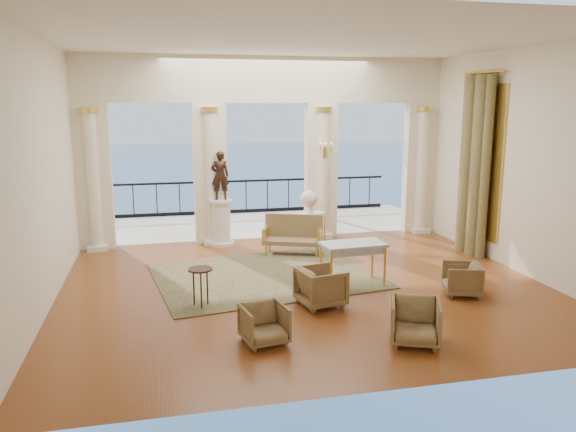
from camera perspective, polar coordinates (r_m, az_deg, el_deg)
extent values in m
plane|color=#471F0B|center=(10.70, 1.77, -7.16)|extent=(9.00, 9.00, 0.00)
plane|color=#F4EACD|center=(6.46, 10.87, 0.76)|extent=(9.00, 0.00, 9.00)
plane|color=#F4EACD|center=(10.06, -23.85, 3.81)|extent=(0.00, 8.00, 8.00)
plane|color=#F4EACD|center=(12.15, 22.94, 5.06)|extent=(0.00, 8.00, 8.00)
plane|color=white|center=(10.19, 1.94, 17.56)|extent=(9.00, 9.00, 0.00)
cube|color=beige|center=(13.90, -2.24, 13.69)|extent=(9.00, 0.30, 1.10)
cube|color=beige|center=(13.85, -19.11, 3.74)|extent=(0.80, 0.30, 3.40)
cylinder|color=beige|center=(13.68, -19.16, 3.22)|extent=(0.28, 0.28, 3.20)
cylinder|color=gold|center=(13.56, -19.63, 10.13)|extent=(0.40, 0.40, 0.12)
cube|color=silver|center=(13.97, -18.75, -3.03)|extent=(0.45, 0.45, 0.12)
cube|color=beige|center=(13.81, -7.89, 4.25)|extent=(0.80, 0.30, 3.40)
cylinder|color=beige|center=(13.65, -7.82, 3.74)|extent=(0.28, 0.28, 3.20)
cylinder|color=gold|center=(13.52, -8.01, 10.68)|extent=(0.40, 0.40, 0.12)
cube|color=silver|center=(13.94, -7.64, -2.55)|extent=(0.45, 0.45, 0.12)
cube|color=beige|center=(14.32, 3.37, 4.60)|extent=(0.80, 0.30, 3.40)
cylinder|color=beige|center=(14.17, 3.56, 4.11)|extent=(0.28, 0.28, 3.20)
cylinder|color=gold|center=(14.05, 3.65, 10.80)|extent=(0.40, 0.40, 0.12)
cube|color=silver|center=(14.45, 3.49, -1.96)|extent=(0.45, 0.45, 0.12)
cube|color=beige|center=(15.29, 13.16, 4.76)|extent=(0.80, 0.30, 3.40)
cylinder|color=beige|center=(15.15, 13.44, 4.30)|extent=(0.28, 0.28, 3.20)
cylinder|color=gold|center=(15.03, 13.74, 10.55)|extent=(0.40, 0.40, 0.12)
cube|color=silver|center=(15.41, 13.17, -1.39)|extent=(0.45, 0.45, 0.12)
cube|color=#BCB19A|center=(16.19, -3.40, -0.87)|extent=(10.00, 3.60, 0.10)
cube|color=black|center=(17.56, -4.30, 3.58)|extent=(9.00, 0.06, 0.06)
cube|color=black|center=(17.72, -4.26, 0.53)|extent=(9.00, 0.06, 0.10)
cylinder|color=black|center=(17.64, -4.28, 1.97)|extent=(0.03, 0.03, 1.00)
cylinder|color=black|center=(17.52, -17.66, 1.38)|extent=(0.03, 0.03, 1.00)
cylinder|color=black|center=(18.68, 8.26, 2.42)|extent=(0.03, 0.03, 1.00)
cylinder|color=#4C3823|center=(17.08, 2.75, 7.08)|extent=(0.20, 0.20, 4.20)
plane|color=#2D6091|center=(70.48, -10.65, 3.70)|extent=(160.00, 160.00, 0.00)
cylinder|color=#4E4D23|center=(12.93, 19.44, 4.54)|extent=(0.26, 0.26, 4.00)
cylinder|color=#4E4D23|center=(13.28, 18.26, 4.79)|extent=(0.32, 0.32, 4.00)
cylinder|color=#4E4D23|center=(13.69, 17.44, 5.02)|extent=(0.26, 0.26, 4.00)
cylinder|color=gold|center=(13.27, 19.18, 13.61)|extent=(0.08, 1.40, 0.08)
cube|color=gold|center=(13.38, 19.07, 5.21)|extent=(0.04, 1.60, 3.40)
cube|color=gold|center=(13.97, 3.76, 6.47)|extent=(0.10, 0.04, 0.25)
cylinder|color=gold|center=(13.84, 3.30, 6.85)|extent=(0.02, 0.02, 0.22)
cylinder|color=gold|center=(13.88, 3.86, 6.86)|extent=(0.02, 0.02, 0.22)
cylinder|color=gold|center=(13.92, 4.41, 6.86)|extent=(0.02, 0.02, 0.22)
cube|color=#292D15|center=(11.31, -2.32, -6.07)|extent=(4.68, 3.89, 0.02)
imported|color=#47351A|center=(8.23, -2.43, -10.73)|extent=(0.71, 0.68, 0.63)
imported|color=#47351A|center=(8.40, 12.82, -10.24)|extent=(0.89, 0.87, 0.71)
imported|color=#47351A|center=(10.64, 17.26, -6.00)|extent=(0.75, 0.78, 0.64)
imported|color=#47351A|center=(9.65, 3.38, -7.00)|extent=(0.80, 0.84, 0.74)
cube|color=#47351A|center=(12.83, 0.45, -2.60)|extent=(1.44, 0.99, 0.10)
cube|color=#47351A|center=(13.00, 0.60, -0.97)|extent=(1.27, 0.55, 0.54)
cube|color=gold|center=(12.88, -2.29, -1.73)|extent=(0.27, 0.53, 0.26)
cube|color=gold|center=(12.72, 3.23, -1.91)|extent=(0.27, 0.53, 0.26)
cylinder|color=gold|center=(12.75, -2.24, -3.49)|extent=(0.05, 0.05, 0.25)
cylinder|color=gold|center=(12.60, 2.90, -3.68)|extent=(0.05, 0.05, 0.25)
cylinder|color=gold|center=(13.16, -1.90, -3.01)|extent=(0.05, 0.05, 0.25)
cylinder|color=gold|center=(13.02, 3.08, -3.18)|extent=(0.05, 0.05, 0.25)
cube|color=#8AA0B1|center=(10.67, 6.62, -2.87)|extent=(1.23, 0.74, 0.05)
cylinder|color=gold|center=(10.33, 4.41, -5.66)|extent=(0.05, 0.05, 0.76)
cylinder|color=gold|center=(10.76, 9.80, -5.09)|extent=(0.05, 0.05, 0.76)
cylinder|color=gold|center=(10.82, 3.36, -4.85)|extent=(0.05, 0.05, 0.76)
cylinder|color=gold|center=(11.23, 8.56, -4.35)|extent=(0.05, 0.05, 0.76)
cylinder|color=silver|center=(13.80, -6.75, -2.75)|extent=(0.61, 0.61, 0.08)
cylinder|color=silver|center=(13.68, -6.80, -0.64)|extent=(0.45, 0.45, 0.98)
cylinder|color=silver|center=(13.58, -6.85, 1.55)|extent=(0.57, 0.57, 0.06)
imported|color=black|center=(13.49, -6.91, 4.10)|extent=(0.44, 0.30, 1.16)
cube|color=silver|center=(13.57, 2.13, 0.21)|extent=(0.89, 0.55, 0.05)
cylinder|color=gold|center=(13.38, 1.04, -1.68)|extent=(0.04, 0.04, 0.74)
cylinder|color=gold|center=(13.75, 3.68, -1.33)|extent=(0.04, 0.04, 0.74)
cylinder|color=gold|center=(13.57, 0.54, -1.48)|extent=(0.04, 0.04, 0.74)
cylinder|color=gold|center=(13.94, 3.16, -1.14)|extent=(0.04, 0.04, 0.74)
cylinder|color=white|center=(13.54, 2.14, 0.84)|extent=(0.21, 0.21, 0.26)
sphere|color=pink|center=(13.51, 2.15, 1.73)|extent=(0.41, 0.41, 0.41)
cylinder|color=black|center=(9.60, -8.92, -5.38)|extent=(0.42, 0.42, 0.03)
cylinder|color=black|center=(9.77, -8.20, -7.13)|extent=(0.03, 0.03, 0.65)
cylinder|color=black|center=(9.77, -9.55, -7.19)|extent=(0.03, 0.03, 0.65)
cylinder|color=black|center=(9.58, -8.81, -7.53)|extent=(0.03, 0.03, 0.65)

